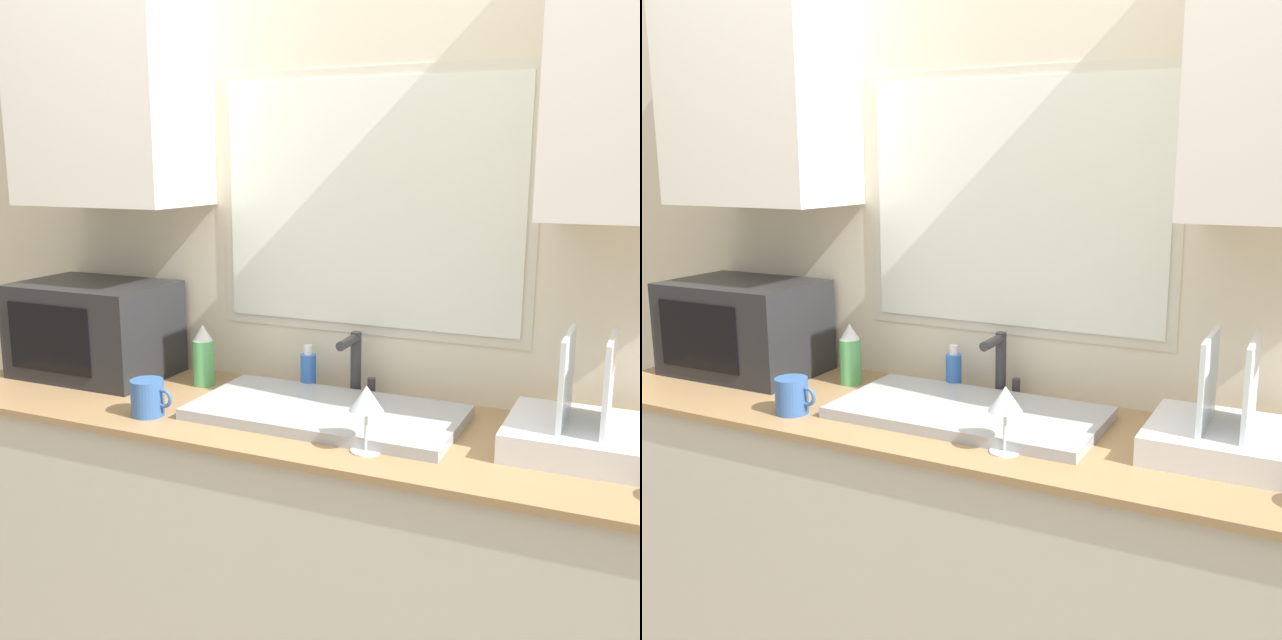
{
  "view_description": "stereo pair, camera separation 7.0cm",
  "coord_description": "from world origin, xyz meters",
  "views": [
    {
      "loc": [
        0.77,
        -1.47,
        1.62
      ],
      "look_at": [
        -0.01,
        0.25,
        1.21
      ],
      "focal_mm": 42.0,
      "sensor_mm": 36.0,
      "label": 1
    },
    {
      "loc": [
        0.84,
        -1.44,
        1.62
      ],
      "look_at": [
        -0.01,
        0.25,
        1.21
      ],
      "focal_mm": 42.0,
      "sensor_mm": 36.0,
      "label": 2
    }
  ],
  "objects": [
    {
      "name": "dish_rack",
      "position": [
        0.65,
        0.33,
        0.99
      ],
      "size": [
        0.35,
        0.32,
        0.29
      ],
      "color": "silver",
      "rests_on": "countertop"
    },
    {
      "name": "spray_bottle",
      "position": [
        -0.48,
        0.42,
        1.02
      ],
      "size": [
        0.07,
        0.07,
        0.19
      ],
      "color": "#59B266",
      "rests_on": "countertop"
    },
    {
      "name": "faucet",
      "position": [
        -0.01,
        0.49,
        1.04
      ],
      "size": [
        0.08,
        0.14,
        0.19
      ],
      "color": "#333338",
      "rests_on": "countertop"
    },
    {
      "name": "mug_near_sink",
      "position": [
        -0.46,
        0.11,
        0.98
      ],
      "size": [
        0.13,
        0.09,
        0.1
      ],
      "color": "#335999",
      "rests_on": "countertop"
    },
    {
      "name": "soap_bottle",
      "position": [
        -0.16,
        0.49,
        0.99
      ],
      "size": [
        0.05,
        0.05,
        0.14
      ],
      "color": "blue",
      "rests_on": "countertop"
    },
    {
      "name": "wall_back",
      "position": [
        0.0,
        0.56,
        1.41
      ],
      "size": [
        6.0,
        0.38,
        2.6
      ],
      "color": "beige",
      "rests_on": "ground_plane"
    },
    {
      "name": "microwave",
      "position": [
        -0.87,
        0.38,
        1.08
      ],
      "size": [
        0.48,
        0.34,
        0.3
      ],
      "color": "#232326",
      "rests_on": "countertop"
    },
    {
      "name": "wine_glass",
      "position": [
        0.17,
        0.11,
        1.06
      ],
      "size": [
        0.08,
        0.08,
        0.17
      ],
      "color": "silver",
      "rests_on": "countertop"
    },
    {
      "name": "countertop",
      "position": [
        0.0,
        0.28,
        0.47
      ],
      "size": [
        2.39,
        0.6,
        0.93
      ],
      "color": "beige",
      "rests_on": "ground_plane"
    },
    {
      "name": "sink_basin",
      "position": [
        -0.01,
        0.3,
        0.95
      ],
      "size": [
        0.73,
        0.37,
        0.03
      ],
      "color": "#9EA0A5",
      "rests_on": "countertop"
    }
  ]
}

